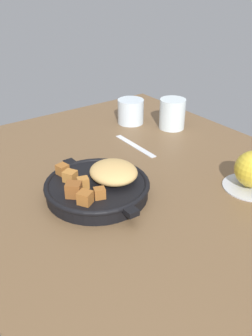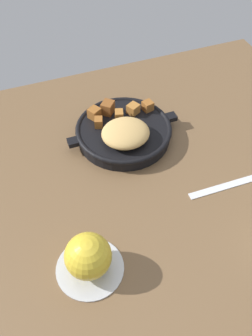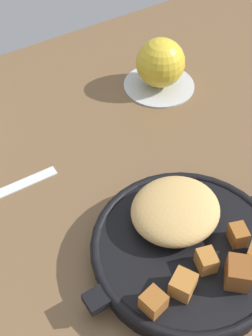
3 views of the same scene
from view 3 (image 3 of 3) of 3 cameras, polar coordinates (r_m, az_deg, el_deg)
name	(u,v)px [view 3 (image 3 of 3)]	position (r cm, az deg, el deg)	size (l,w,h in cm)	color
ground_plane	(153,187)	(63.75, 3.54, -2.43)	(112.62, 82.95, 2.40)	brown
cast_iron_skillet	(185,244)	(53.94, 7.64, -9.71)	(27.17, 22.87, 6.94)	black
saucer_plate	(159,84)	(78.90, 4.27, 10.68)	(12.37, 12.37, 0.60)	#B7BABF
red_apple	(160,63)	(76.31, 4.46, 13.35)	(8.29, 8.29, 8.29)	gold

